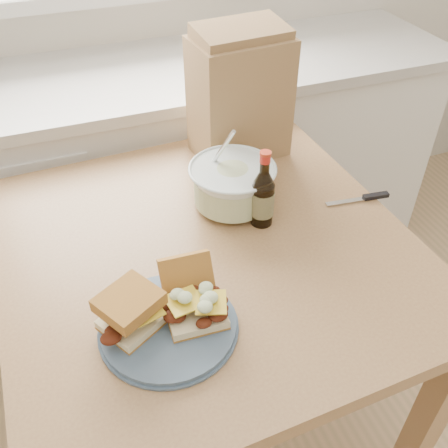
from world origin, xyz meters
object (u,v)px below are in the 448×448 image
object	(u,v)px
coleslaw_bowl	(232,186)
beer_bottle	(263,197)
dining_table	(209,279)
plate	(169,326)
paper_bag	(240,99)

from	to	relation	value
coleslaw_bowl	beer_bottle	xyz separation A→B (m)	(0.04, -0.10, 0.02)
dining_table	plate	distance (m)	0.30
plate	paper_bag	distance (m)	0.74
plate	coleslaw_bowl	world-z (taller)	coleslaw_bowl
dining_table	plate	size ratio (longest dim) A/B	3.68
plate	coleslaw_bowl	xyz separation A→B (m)	(0.28, 0.35, 0.05)
coleslaw_bowl	beer_bottle	bearing A→B (deg)	-66.07
beer_bottle	paper_bag	world-z (taller)	paper_bag
dining_table	beer_bottle	xyz separation A→B (m)	(0.16, 0.03, 0.20)
dining_table	coleslaw_bowl	bearing A→B (deg)	46.35
coleslaw_bowl	paper_bag	world-z (taller)	paper_bag
paper_bag	dining_table	bearing A→B (deg)	-127.01
beer_bottle	paper_bag	distance (m)	0.37
beer_bottle	paper_bag	size ratio (longest dim) A/B	0.60
dining_table	coleslaw_bowl	world-z (taller)	coleslaw_bowl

